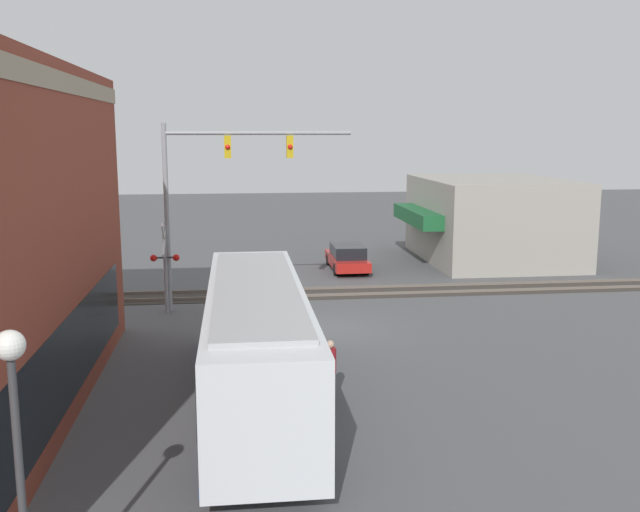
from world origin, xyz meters
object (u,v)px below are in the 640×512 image
streetlamp (18,455)px  parked_car_red (347,258)px  city_bus (257,339)px  crossing_signal (165,258)px  pedestrian_near_bus (330,370)px

streetlamp → parked_car_red: bearing=-18.5°
city_bus → crossing_signal: bearing=18.0°
crossing_signal → streetlamp: size_ratio=0.82×
crossing_signal → streetlamp: streetlamp is taller
city_bus → pedestrian_near_bus: city_bus is taller
city_bus → parked_car_red: (18.43, -5.40, -1.17)m
crossing_signal → streetlamp: bearing=179.1°
crossing_signal → parked_car_red: crossing_signal is taller
streetlamp → parked_car_red: size_ratio=0.99×
city_bus → crossing_signal: (10.32, 3.36, 0.47)m
streetlamp → pedestrian_near_bus: bearing=-33.7°
city_bus → pedestrian_near_bus: bearing=-92.8°
city_bus → streetlamp: streetlamp is taller
parked_car_red → city_bus: bearing=163.7°
crossing_signal → pedestrian_near_bus: 11.79m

